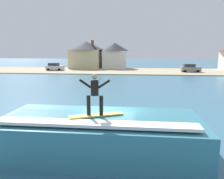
% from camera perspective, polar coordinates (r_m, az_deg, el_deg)
% --- Properties ---
extents(ground_plane, '(260.00, 260.00, 0.00)m').
position_cam_1_polar(ground_plane, '(11.34, -0.86, -13.57)').
color(ground_plane, '#396985').
extents(wave_crest, '(8.78, 4.02, 1.83)m').
position_cam_1_polar(wave_crest, '(10.03, -3.20, -11.47)').
color(wave_crest, teal).
rests_on(wave_crest, ground_plane).
extents(surfboard, '(2.25, 1.31, 0.06)m').
position_cam_1_polar(surfboard, '(9.34, -4.08, -6.62)').
color(surfboard, '#EAD159').
rests_on(surfboard, wave_crest).
extents(surfer, '(1.29, 0.32, 1.73)m').
position_cam_1_polar(surfer, '(9.04, -4.49, -0.63)').
color(surfer, black).
rests_on(surfer, surfboard).
extents(shoreline_bank, '(120.00, 16.63, 0.15)m').
position_cam_1_polar(shoreline_bank, '(51.32, 4.95, 4.81)').
color(shoreline_bank, tan).
rests_on(shoreline_bank, ground_plane).
extents(car_near_shore, '(4.05, 2.21, 1.86)m').
position_cam_1_polar(car_near_shore, '(53.82, -14.58, 5.69)').
color(car_near_shore, silver).
rests_on(car_near_shore, ground_plane).
extents(car_far_shore, '(4.10, 2.15, 1.86)m').
position_cam_1_polar(car_far_shore, '(50.69, 19.56, 5.20)').
color(car_far_shore, gray).
rests_on(car_far_shore, ground_plane).
extents(house_with_chimney, '(10.11, 10.11, 7.44)m').
position_cam_1_polar(house_with_chimney, '(60.57, -6.64, 9.23)').
color(house_with_chimney, beige).
rests_on(house_with_chimney, ground_plane).
extents(house_small_cottage, '(7.61, 7.61, 6.78)m').
position_cam_1_polar(house_small_cottage, '(59.18, 0.70, 9.07)').
color(house_small_cottage, silver).
rests_on(house_small_cottage, ground_plane).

